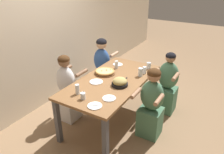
% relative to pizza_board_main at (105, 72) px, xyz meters
% --- Properties ---
extents(ground_plane, '(18.00, 18.00, 0.00)m').
position_rel_pizza_board_main_xyz_m(ground_plane, '(-0.15, -0.23, -0.82)').
color(ground_plane, '#896B4C').
rests_on(ground_plane, ground).
extents(restaurant_back_panel, '(10.00, 0.06, 3.20)m').
position_rel_pizza_board_main_xyz_m(restaurant_back_panel, '(-0.15, 1.21, 0.78)').
color(restaurant_back_panel, beige).
rests_on(restaurant_back_panel, ground).
extents(dining_table, '(1.86, 0.95, 0.79)m').
position_rel_pizza_board_main_xyz_m(dining_table, '(-0.15, -0.23, -0.12)').
color(dining_table, brown).
rests_on(dining_table, ground).
extents(pizza_board_main, '(0.36, 0.36, 0.06)m').
position_rel_pizza_board_main_xyz_m(pizza_board_main, '(0.00, 0.00, 0.00)').
color(pizza_board_main, brown).
rests_on(pizza_board_main, dining_table).
extents(skillet_bowl, '(0.36, 0.25, 0.13)m').
position_rel_pizza_board_main_xyz_m(skillet_bowl, '(-0.26, -0.43, 0.02)').
color(skillet_bowl, black).
rests_on(skillet_bowl, dining_table).
extents(empty_plate_a, '(0.18, 0.18, 0.02)m').
position_rel_pizza_board_main_xyz_m(empty_plate_a, '(0.45, -0.00, -0.02)').
color(empty_plate_a, white).
rests_on(empty_plate_a, dining_table).
extents(empty_plate_b, '(0.19, 0.19, 0.02)m').
position_rel_pizza_board_main_xyz_m(empty_plate_b, '(-0.67, -0.49, -0.02)').
color(empty_plate_b, white).
rests_on(empty_plate_b, dining_table).
extents(empty_plate_c, '(0.19, 0.19, 0.02)m').
position_rel_pizza_board_main_xyz_m(empty_plate_c, '(-0.92, -0.43, -0.02)').
color(empty_plate_c, white).
rests_on(empty_plate_c, dining_table).
extents(empty_plate_d, '(0.21, 0.21, 0.02)m').
position_rel_pizza_board_main_xyz_m(empty_plate_d, '(-0.35, -0.06, -0.02)').
color(empty_plate_d, white).
rests_on(empty_plate_d, dining_table).
extents(cocktail_glass_blue, '(0.07, 0.07, 0.12)m').
position_rel_pizza_board_main_xyz_m(cocktail_glass_blue, '(-0.85, -0.19, 0.01)').
color(cocktail_glass_blue, silver).
rests_on(cocktail_glass_blue, dining_table).
extents(drinking_glass_a, '(0.06, 0.06, 0.14)m').
position_rel_pizza_board_main_xyz_m(drinking_glass_a, '(0.30, -0.06, 0.03)').
color(drinking_glass_a, silver).
rests_on(drinking_glass_a, dining_table).
extents(drinking_glass_b, '(0.06, 0.06, 0.15)m').
position_rel_pizza_board_main_xyz_m(drinking_glass_b, '(-0.78, -0.04, 0.04)').
color(drinking_glass_b, silver).
rests_on(drinking_glass_b, dining_table).
extents(drinking_glass_c, '(0.08, 0.08, 0.12)m').
position_rel_pizza_board_main_xyz_m(drinking_glass_c, '(0.57, -0.57, 0.02)').
color(drinking_glass_c, silver).
rests_on(drinking_glass_c, dining_table).
extents(drinking_glass_d, '(0.06, 0.06, 0.12)m').
position_rel_pizza_board_main_xyz_m(drinking_glass_d, '(0.35, -0.58, 0.02)').
color(drinking_glass_d, silver).
rests_on(drinking_glass_d, dining_table).
extents(drinking_glass_e, '(0.08, 0.08, 0.14)m').
position_rel_pizza_board_main_xyz_m(drinking_glass_e, '(0.21, -0.56, 0.03)').
color(drinking_glass_e, silver).
rests_on(drinking_glass_e, dining_table).
extents(diner_near_right, '(0.51, 0.40, 1.14)m').
position_rel_pizza_board_main_xyz_m(diner_near_right, '(0.62, -0.92, -0.31)').
color(diner_near_right, '#477556').
rests_on(diner_near_right, ground).
extents(diner_far_midleft, '(0.51, 0.40, 1.18)m').
position_rel_pizza_board_main_xyz_m(diner_far_midleft, '(-0.47, 0.46, -0.28)').
color(diner_far_midleft, silver).
rests_on(diner_far_midleft, ground).
extents(diner_far_right, '(0.51, 0.40, 1.18)m').
position_rel_pizza_board_main_xyz_m(diner_far_right, '(0.62, 0.46, -0.27)').
color(diner_far_right, '#2D5193').
rests_on(diner_far_right, ground).
extents(diner_near_center, '(0.51, 0.40, 1.14)m').
position_rel_pizza_board_main_xyz_m(diner_near_center, '(-0.16, -0.92, -0.29)').
color(diner_near_center, '#477556').
rests_on(diner_near_center, ground).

